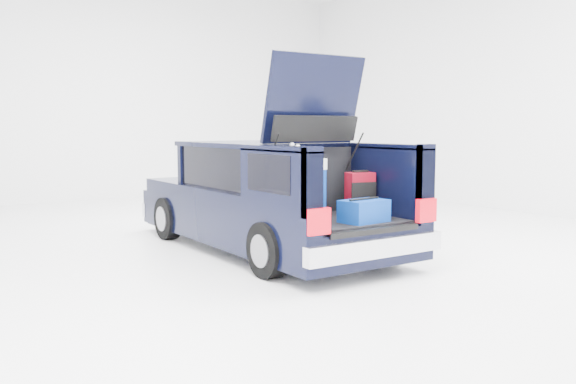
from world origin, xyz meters
TOP-DOWN VIEW (x-y plane):
  - ground at (0.00, 0.00)m, footprint 14.00×14.00m
  - car at (-0.00, 0.11)m, footprint 1.87×4.65m
  - red_suitcase at (0.50, -1.31)m, footprint 0.35×0.26m
  - black_golf_bag at (-0.38, -1.20)m, footprint 0.31×0.38m
  - blue_golf_bag at (-0.12, -1.29)m, footprint 0.24×0.24m
  - blue_duffel at (0.12, -1.83)m, footprint 0.55×0.39m

SIDE VIEW (x-z plane):
  - ground at x=0.00m, z-range 0.00..0.00m
  - car at x=0.00m, z-range -0.56..1.91m
  - blue_duffel at x=0.12m, z-range 0.59..0.86m
  - red_suitcase at x=0.50m, z-range 0.59..1.11m
  - blue_golf_bag at x=-0.12m, z-range 0.56..1.33m
  - black_golf_bag at x=-0.38m, z-range 0.56..1.41m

